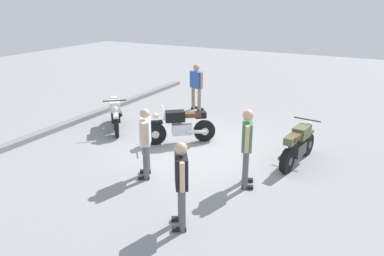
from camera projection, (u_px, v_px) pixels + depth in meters
name	position (u px, v px, depth m)	size (l,w,h in m)	color
ground_plane	(192.00, 149.00, 10.70)	(40.00, 40.00, 0.00)	gray
curb_edge	(71.00, 122.00, 12.73)	(14.00, 0.30, 0.15)	gray
motorcycle_silver_cruiser	(116.00, 113.00, 12.18)	(1.67, 1.45, 1.09)	black
motorcycle_olive_vintage	(298.00, 145.00, 9.67)	(1.95, 0.74, 1.07)	black
motorcycle_black_cruiser	(180.00, 126.00, 11.02)	(1.41, 1.70, 1.09)	black
person_in_white_shirt	(146.00, 139.00, 8.80)	(0.61, 0.48, 1.68)	#59595B
person_in_green_shirt	(247.00, 143.00, 8.35)	(0.67, 0.45, 1.79)	#59595B
person_in_blue_shirt	(196.00, 84.00, 14.05)	(0.44, 0.65, 1.73)	gray
person_in_black_shirt	(181.00, 180.00, 6.84)	(0.59, 0.50, 1.67)	#59595B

